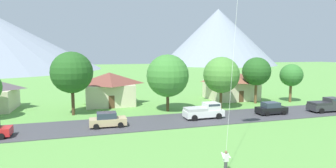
{
  "coord_description": "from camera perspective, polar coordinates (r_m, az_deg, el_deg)",
  "views": [
    {
      "loc": [
        -7.67,
        -3.65,
        8.65
      ],
      "look_at": [
        -0.88,
        19.33,
        5.89
      ],
      "focal_mm": 29.39,
      "sensor_mm": 36.0,
      "label": 1
    }
  ],
  "objects": [
    {
      "name": "mountain_east_ridge",
      "position": [
        198.24,
        10.29,
        9.56
      ],
      "size": [
        79.87,
        79.87,
        38.6
      ],
      "primitive_type": "cone",
      "color": "gray",
      "rests_on": "ground"
    },
    {
      "name": "road_strip",
      "position": [
        34.42,
        -3.09,
        -7.91
      ],
      "size": [
        160.0,
        7.23,
        0.08
      ],
      "primitive_type": "cube",
      "color": "#424247",
      "rests_on": "ground"
    },
    {
      "name": "pickup_truck_white_west_side",
      "position": [
        36.42,
        7.59,
        -5.5
      ],
      "size": [
        5.24,
        2.4,
        1.99
      ],
      "color": "white",
      "rests_on": "road_strip"
    },
    {
      "name": "house_left_center",
      "position": [
        46.17,
        -11.99,
        -0.86
      ],
      "size": [
        8.28,
        6.59,
        5.38
      ],
      "color": "beige",
      "rests_on": "ground"
    },
    {
      "name": "tree_near_right",
      "position": [
        48.62,
        17.87,
        2.48
      ],
      "size": [
        4.74,
        4.74,
        7.84
      ],
      "color": "brown",
      "rests_on": "ground"
    },
    {
      "name": "tree_near_left",
      "position": [
        42.91,
        10.99,
        1.85
      ],
      "size": [
        5.55,
        5.55,
        7.99
      ],
      "color": "brown",
      "rests_on": "ground"
    },
    {
      "name": "tree_left_of_center",
      "position": [
        40.01,
        -0.06,
        1.73
      ],
      "size": [
        6.2,
        6.2,
        8.37
      ],
      "color": "#4C3823",
      "rests_on": "ground"
    },
    {
      "name": "parked_car_black_west_end",
      "position": [
        40.99,
        20.6,
        -4.79
      ],
      "size": [
        4.21,
        2.1,
        1.68
      ],
      "color": "black",
      "rests_on": "road_strip"
    },
    {
      "name": "tree_center",
      "position": [
        52.2,
        24.2,
        1.66
      ],
      "size": [
        3.86,
        3.86,
        6.66
      ],
      "color": "brown",
      "rests_on": "ground"
    },
    {
      "name": "tree_right_of_center",
      "position": [
        39.71,
        -19.32,
        2.27
      ],
      "size": [
        5.68,
        5.68,
        8.77
      ],
      "color": "#4C3823",
      "rests_on": "ground"
    },
    {
      "name": "house_right_center",
      "position": [
        52.44,
        12.88,
        -0.06
      ],
      "size": [
        8.77,
        8.09,
        5.28
      ],
      "color": "beige",
      "rests_on": "ground"
    },
    {
      "name": "pickup_truck_charcoal_east_side",
      "position": [
        46.31,
        30.09,
        -3.75
      ],
      "size": [
        5.29,
        2.52,
        1.99
      ],
      "color": "#333338",
      "rests_on": "road_strip"
    },
    {
      "name": "parked_car_tan_mid_west",
      "position": [
        32.84,
        -12.42,
        -7.28
      ],
      "size": [
        4.23,
        2.13,
        1.68
      ],
      "color": "tan",
      "rests_on": "road_strip"
    }
  ]
}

